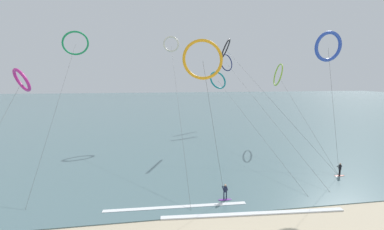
{
  "coord_description": "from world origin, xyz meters",
  "views": [
    {
      "loc": [
        -5.43,
        -14.56,
        12.47
      ],
      "look_at": [
        0.0,
        21.16,
        7.13
      ],
      "focal_mm": 23.36,
      "sensor_mm": 36.0,
      "label": 1
    }
  ],
  "objects_px": {
    "kite_charcoal": "(226,49)",
    "kite_magenta": "(22,80)",
    "surfer_violet": "(225,193)",
    "kite_teal": "(218,80)",
    "kite_emerald": "(76,43)",
    "kite_lime": "(278,75)",
    "surfer_coral": "(340,170)",
    "kite_navy": "(226,63)",
    "kite_amber": "(203,59)",
    "kite_ivory": "(171,44)",
    "kite_cobalt": "(328,47)"
  },
  "relations": [
    {
      "from": "kite_cobalt",
      "to": "surfer_violet",
      "type": "bearing_deg",
      "value": 21.78
    },
    {
      "from": "kite_cobalt",
      "to": "kite_lime",
      "type": "relative_size",
      "value": 0.79
    },
    {
      "from": "kite_magenta",
      "to": "kite_amber",
      "type": "bearing_deg",
      "value": -165.69
    },
    {
      "from": "kite_magenta",
      "to": "kite_cobalt",
      "type": "distance_m",
      "value": 42.16
    },
    {
      "from": "kite_teal",
      "to": "kite_charcoal",
      "type": "bearing_deg",
      "value": -121.45
    },
    {
      "from": "kite_charcoal",
      "to": "kite_lime",
      "type": "height_order",
      "value": "kite_charcoal"
    },
    {
      "from": "surfer_coral",
      "to": "kite_navy",
      "type": "xyz_separation_m",
      "value": [
        -3.14,
        41.3,
        15.94
      ]
    },
    {
      "from": "surfer_violet",
      "to": "kite_cobalt",
      "type": "distance_m",
      "value": 23.12
    },
    {
      "from": "kite_amber",
      "to": "kite_teal",
      "type": "relative_size",
      "value": 0.41
    },
    {
      "from": "kite_charcoal",
      "to": "kite_lime",
      "type": "relative_size",
      "value": 1.08
    },
    {
      "from": "kite_charcoal",
      "to": "kite_ivory",
      "type": "relative_size",
      "value": 0.71
    },
    {
      "from": "surfer_coral",
      "to": "kite_cobalt",
      "type": "distance_m",
      "value": 15.99
    },
    {
      "from": "kite_charcoal",
      "to": "kite_ivory",
      "type": "height_order",
      "value": "kite_ivory"
    },
    {
      "from": "kite_emerald",
      "to": "kite_teal",
      "type": "xyz_separation_m",
      "value": [
        28.34,
        14.94,
        -6.18
      ]
    },
    {
      "from": "kite_emerald",
      "to": "kite_teal",
      "type": "height_order",
      "value": "kite_emerald"
    },
    {
      "from": "kite_amber",
      "to": "kite_teal",
      "type": "distance_m",
      "value": 37.08
    },
    {
      "from": "surfer_coral",
      "to": "kite_lime",
      "type": "distance_m",
      "value": 24.33
    },
    {
      "from": "kite_emerald",
      "to": "kite_amber",
      "type": "relative_size",
      "value": 1.42
    },
    {
      "from": "kite_emerald",
      "to": "kite_lime",
      "type": "distance_m",
      "value": 38.26
    },
    {
      "from": "kite_charcoal",
      "to": "surfer_coral",
      "type": "bearing_deg",
      "value": 43.61
    },
    {
      "from": "surfer_violet",
      "to": "kite_ivory",
      "type": "xyz_separation_m",
      "value": [
        -3.01,
        33.5,
        19.09
      ]
    },
    {
      "from": "surfer_violet",
      "to": "kite_teal",
      "type": "distance_m",
      "value": 39.43
    },
    {
      "from": "kite_amber",
      "to": "surfer_coral",
      "type": "bearing_deg",
      "value": 8.8
    },
    {
      "from": "kite_lime",
      "to": "kite_navy",
      "type": "relative_size",
      "value": 0.49
    },
    {
      "from": "kite_amber",
      "to": "kite_teal",
      "type": "bearing_deg",
      "value": 73.9
    },
    {
      "from": "kite_navy",
      "to": "kite_charcoal",
      "type": "bearing_deg",
      "value": -140.04
    },
    {
      "from": "kite_charcoal",
      "to": "kite_magenta",
      "type": "relative_size",
      "value": 1.49
    },
    {
      "from": "kite_teal",
      "to": "kite_navy",
      "type": "bearing_deg",
      "value": 36.5
    },
    {
      "from": "kite_cobalt",
      "to": "kite_lime",
      "type": "xyz_separation_m",
      "value": [
        2.6,
        17.98,
        -3.39
      ]
    },
    {
      "from": "kite_emerald",
      "to": "kite_magenta",
      "type": "distance_m",
      "value": 10.42
    },
    {
      "from": "kite_ivory",
      "to": "surfer_violet",
      "type": "bearing_deg",
      "value": -82.41
    },
    {
      "from": "surfer_violet",
      "to": "kite_amber",
      "type": "bearing_deg",
      "value": -39.85
    },
    {
      "from": "surfer_coral",
      "to": "kite_charcoal",
      "type": "distance_m",
      "value": 30.16
    },
    {
      "from": "surfer_violet",
      "to": "kite_charcoal",
      "type": "height_order",
      "value": "kite_charcoal"
    },
    {
      "from": "kite_ivory",
      "to": "kite_amber",
      "type": "distance_m",
      "value": 32.6
    },
    {
      "from": "surfer_coral",
      "to": "kite_emerald",
      "type": "height_order",
      "value": "kite_emerald"
    },
    {
      "from": "surfer_coral",
      "to": "kite_teal",
      "type": "bearing_deg",
      "value": 32.35
    },
    {
      "from": "kite_emerald",
      "to": "kite_cobalt",
      "type": "xyz_separation_m",
      "value": [
        35.21,
        -14.97,
        -1.67
      ]
    },
    {
      "from": "surfer_violet",
      "to": "kite_navy",
      "type": "height_order",
      "value": "kite_navy"
    },
    {
      "from": "kite_lime",
      "to": "kite_teal",
      "type": "relative_size",
      "value": 0.59
    },
    {
      "from": "kite_cobalt",
      "to": "kite_teal",
      "type": "relative_size",
      "value": 0.46
    },
    {
      "from": "kite_amber",
      "to": "kite_cobalt",
      "type": "bearing_deg",
      "value": 18.15
    },
    {
      "from": "kite_emerald",
      "to": "surfer_violet",
      "type": "bearing_deg",
      "value": 103.81
    },
    {
      "from": "surfer_coral",
      "to": "surfer_violet",
      "type": "bearing_deg",
      "value": 122.97
    },
    {
      "from": "kite_magenta",
      "to": "kite_lime",
      "type": "distance_m",
      "value": 44.59
    },
    {
      "from": "kite_cobalt",
      "to": "kite_teal",
      "type": "height_order",
      "value": "kite_cobalt"
    },
    {
      "from": "kite_ivory",
      "to": "kite_navy",
      "type": "relative_size",
      "value": 0.75
    },
    {
      "from": "kite_charcoal",
      "to": "surfer_violet",
      "type": "bearing_deg",
      "value": 7.09
    },
    {
      "from": "surfer_violet",
      "to": "kite_charcoal",
      "type": "relative_size",
      "value": 0.07
    },
    {
      "from": "kite_charcoal",
      "to": "kite_amber",
      "type": "bearing_deg",
      "value": 1.96
    }
  ]
}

